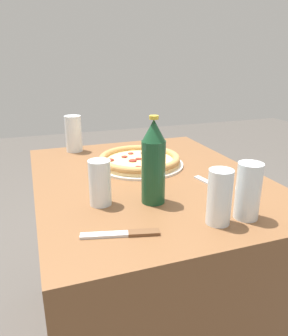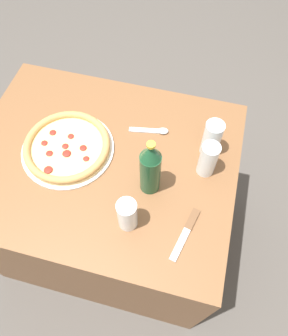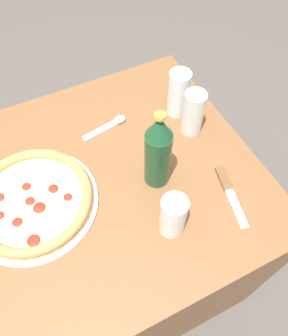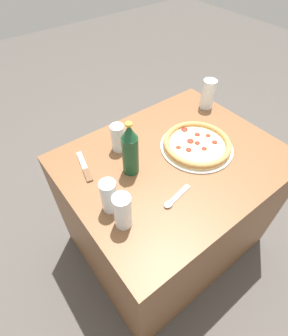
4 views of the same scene
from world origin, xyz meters
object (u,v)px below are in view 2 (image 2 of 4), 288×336
(spoon, at_px, (155,131))
(glass_mango_juice, at_px, (127,215))
(beer_bottle, at_px, (150,168))
(pizza_veggie, at_px, (67,147))
(glass_water, at_px, (208,161))
(knife, at_px, (186,232))
(glass_iced_tea, at_px, (211,140))

(spoon, bearing_deg, glass_mango_juice, 90.56)
(spoon, bearing_deg, beer_bottle, 99.54)
(pizza_veggie, height_order, glass_mango_juice, glass_mango_juice)
(glass_water, xyz_separation_m, beer_bottle, (0.17, 0.11, 0.06))
(glass_mango_juice, height_order, knife, glass_mango_juice)
(pizza_veggie, height_order, glass_iced_tea, glass_iced_tea)
(pizza_veggie, xyz_separation_m, knife, (-0.48, 0.20, -0.02))
(glass_mango_juice, distance_m, knife, 0.20)
(glass_iced_tea, height_order, glass_water, glass_iced_tea)
(glass_iced_tea, height_order, glass_mango_juice, glass_iced_tea)
(pizza_veggie, relative_size, spoon, 2.23)
(glass_iced_tea, bearing_deg, beer_bottle, 48.49)
(glass_mango_juice, xyz_separation_m, beer_bottle, (-0.04, -0.15, 0.06))
(glass_water, xyz_separation_m, knife, (0.02, 0.24, -0.06))
(glass_mango_juice, bearing_deg, glass_water, -129.03)
(beer_bottle, relative_size, knife, 1.33)
(beer_bottle, bearing_deg, glass_iced_tea, -131.51)
(glass_water, bearing_deg, glass_mango_juice, 50.97)
(glass_water, bearing_deg, glass_iced_tea, -89.28)
(spoon, bearing_deg, glass_water, 150.45)
(glass_iced_tea, height_order, spoon, glass_iced_tea)
(glass_iced_tea, xyz_separation_m, knife, (0.02, 0.33, -0.06))
(knife, height_order, spoon, spoon)
(pizza_veggie, bearing_deg, knife, 157.29)
(pizza_veggie, relative_size, glass_mango_juice, 2.58)
(knife, distance_m, spoon, 0.41)
(glass_mango_juice, bearing_deg, knife, -175.40)
(beer_bottle, xyz_separation_m, spoon, (0.04, -0.23, -0.11))
(beer_bottle, bearing_deg, pizza_veggie, -11.83)
(knife, bearing_deg, glass_mango_juice, 4.60)
(glass_water, bearing_deg, spoon, -29.55)
(glass_water, height_order, knife, glass_water)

